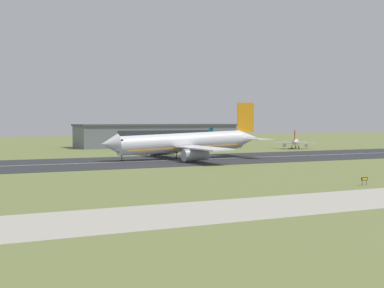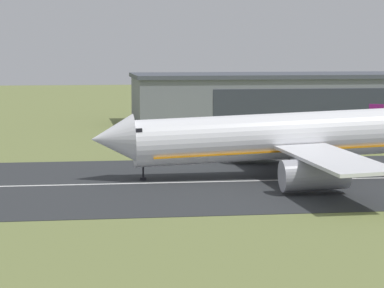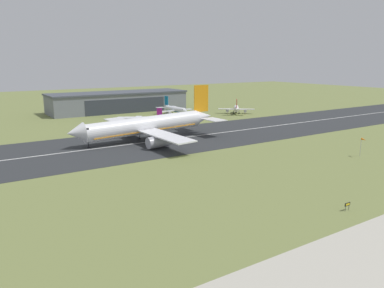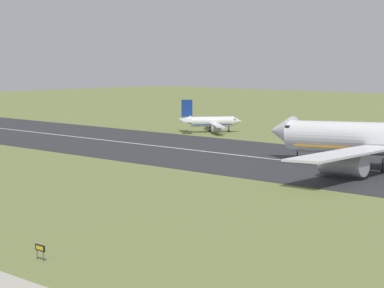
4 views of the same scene
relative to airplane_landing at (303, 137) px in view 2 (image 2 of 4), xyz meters
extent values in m
cube|color=#2B2D30|center=(-1.85, -3.03, -5.39)|extent=(441.39, 46.05, 0.06)
cube|color=silver|center=(-1.85, -3.03, -5.36)|extent=(397.25, 0.70, 0.01)
cube|color=slate|center=(23.36, 83.11, -0.33)|extent=(77.85, 22.46, 10.19)
cube|color=#424751|center=(23.36, 83.11, 5.22)|extent=(78.85, 23.46, 0.90)
cube|color=#2D333D|center=(23.36, 71.83, -1.35)|extent=(46.71, 0.12, 8.15)
cylinder|color=white|center=(-0.41, -0.01, 0.21)|extent=(44.98, 7.05, 7.67)
cone|color=white|center=(-25.52, -0.51, 0.21)|extent=(5.87, 6.27, 6.34)
cube|color=black|center=(-22.47, -0.45, 1.45)|extent=(1.22, 5.26, 0.48)
cube|color=orange|center=(-0.41, -0.01, -1.48)|extent=(40.31, 6.65, 1.56)
cube|color=white|center=(-1.63, 16.27, -0.86)|extent=(7.45, 26.58, 0.63)
cylinder|color=#A8A8B2|center=(-2.97, 14.13, -3.02)|extent=(8.21, 3.98, 4.09)
cube|color=white|center=(-0.98, -16.33, -0.86)|extent=(7.45, 26.58, 0.63)
cylinder|color=#A8A8B2|center=(-2.40, -14.24, -3.02)|extent=(8.21, 3.98, 4.09)
cylinder|color=black|center=(-21.54, -0.43, -4.14)|extent=(0.24, 0.24, 2.56)
cylinder|color=black|center=(-21.54, -0.43, -5.20)|extent=(0.84, 0.84, 0.44)
cylinder|color=black|center=(-0.88, 3.68, -4.14)|extent=(0.24, 0.24, 2.56)
cylinder|color=black|center=(-0.88, 3.68, -5.20)|extent=(0.84, 0.84, 0.44)
cylinder|color=black|center=(-0.73, -3.71, -4.14)|extent=(0.24, 0.24, 2.56)
cylinder|color=black|center=(-0.73, -3.71, -5.20)|extent=(0.84, 0.84, 0.44)
cylinder|color=silver|center=(11.39, 31.61, -2.47)|extent=(16.45, 10.51, 2.22)
cone|color=silver|center=(2.83, 36.39, -2.47)|extent=(2.83, 2.91, 2.22)
cone|color=silver|center=(20.24, 26.68, -2.07)|extent=(3.30, 3.04, 2.00)
cube|color=black|center=(3.79, 35.85, -2.03)|extent=(1.88, 2.18, 0.44)
cube|color=#991E7A|center=(11.39, 31.61, -3.08)|extent=(14.86, 9.56, 0.20)
cube|color=silver|center=(14.12, 37.23, -2.86)|extent=(7.32, 10.25, 0.40)
cylinder|color=#A8A8B2|center=(13.25, 36.77, -3.80)|extent=(3.19, 2.61, 1.38)
cube|color=silver|center=(8.05, 26.34, -2.86)|extent=(7.32, 10.25, 0.40)
cylinder|color=#A8A8B2|center=(7.98, 27.32, -3.80)|extent=(3.19, 2.61, 1.38)
cube|color=#991E7A|center=(19.89, 26.87, 0.53)|extent=(2.25, 1.42, 3.77)
cube|color=silver|center=(21.61, 29.13, -2.14)|extent=(3.50, 4.00, 0.24)
cube|color=silver|center=(18.87, 24.23, -2.14)|extent=(3.50, 4.00, 0.24)
cylinder|color=black|center=(4.75, 35.32, -4.50)|extent=(0.24, 0.24, 1.84)
cylinder|color=black|center=(4.75, 35.32, -5.20)|extent=(0.84, 0.84, 0.44)
cylinder|color=black|center=(12.17, 32.71, -4.50)|extent=(0.24, 0.24, 1.84)
cylinder|color=black|center=(12.17, 32.71, -5.20)|extent=(0.84, 0.84, 0.44)
cylinder|color=black|center=(10.87, 30.38, -4.50)|extent=(0.24, 0.24, 1.84)
cylinder|color=black|center=(10.87, 30.38, -5.20)|extent=(0.84, 0.84, 0.44)
camera|label=1|loc=(-73.82, -162.05, 7.72)|focal=50.00mm
camera|label=2|loc=(-32.21, -117.66, 12.47)|focal=85.00mm
camera|label=3|loc=(-58.70, -121.03, 22.73)|focal=35.00mm
camera|label=4|loc=(64.74, -123.91, 14.81)|focal=70.00mm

